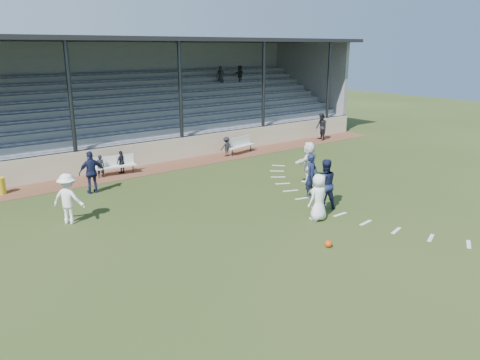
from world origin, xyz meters
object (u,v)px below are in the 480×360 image
Objects in this scene: football at (328,244)px; player_white_lead at (318,197)px; bench_left at (115,164)px; trash_bin at (0,186)px; bench_right at (240,144)px; player_navy_lead at (311,176)px; official at (321,127)px.

football is 2.55m from player_white_lead.
trash_bin is (-5.17, 0.06, -0.21)m from bench_left.
bench_left and bench_right have the same top height.
player_navy_lead is (3.36, 3.99, 0.80)m from football.
player_navy_lead reaches higher than trash_bin.
trash_bin reaches higher than football.
player_navy_lead is at bearing -133.52° from player_white_lead.
bench_right is 11.42m from player_white_lead.
bench_right is 8.58× the size of football.
bench_left is 7.87m from bench_right.
bench_right is 1.11× the size of player_navy_lead.
player_white_lead is 15.30m from official.
player_navy_lead is at bearing -28.38° from official.
trash_bin is 0.39× the size of player_navy_lead.
football is (6.92, -12.38, -0.26)m from trash_bin.
player_navy_lead is 12.54m from official.
player_navy_lead reaches higher than official.
bench_left is 14.64m from official.
football is at bearing 48.57° from player_white_lead.
bench_left is 1.00× the size of bench_right.
bench_left is 5.18m from trash_bin.
bench_left is at bearing -0.70° from trash_bin.
bench_right is 13.79m from football.
player_white_lead is at bearing -64.70° from bench_left.
official reaches higher than trash_bin.
player_white_lead is 0.97× the size of official.
bench_right is 2.85× the size of trash_bin.
trash_bin is at bearing -172.88° from bench_left.
official reaches higher than football.
player_navy_lead reaches higher than football.
trash_bin is (-13.04, 0.04, -0.21)m from bench_right.
bench_left is at bearing 98.08° from football.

